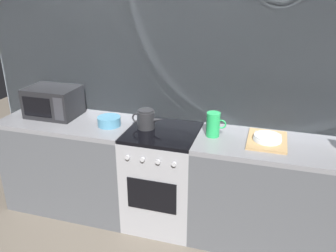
{
  "coord_description": "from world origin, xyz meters",
  "views": [
    {
      "loc": [
        0.83,
        -2.58,
        2.07
      ],
      "look_at": [
        0.05,
        0.0,
        0.95
      ],
      "focal_mm": 37.61,
      "sensor_mm": 36.0,
      "label": 1
    }
  ],
  "objects_px": {
    "kettle": "(146,119)",
    "dish_pile": "(267,139)",
    "mixing_bowl": "(109,121)",
    "stove_unit": "(163,177)",
    "microwave": "(53,102)",
    "pitcher": "(213,124)"
  },
  "relations": [
    {
      "from": "mixing_bowl",
      "to": "pitcher",
      "type": "bearing_deg",
      "value": 2.61
    },
    {
      "from": "microwave",
      "to": "mixing_bowl",
      "type": "xyz_separation_m",
      "value": [
        0.6,
        -0.08,
        -0.1
      ]
    },
    {
      "from": "mixing_bowl",
      "to": "dish_pile",
      "type": "relative_size",
      "value": 0.5
    },
    {
      "from": "stove_unit",
      "to": "mixing_bowl",
      "type": "height_order",
      "value": "mixing_bowl"
    },
    {
      "from": "stove_unit",
      "to": "microwave",
      "type": "xyz_separation_m",
      "value": [
        -1.08,
        0.06,
        0.59
      ]
    },
    {
      "from": "kettle",
      "to": "pitcher",
      "type": "relative_size",
      "value": 1.42
    },
    {
      "from": "stove_unit",
      "to": "mixing_bowl",
      "type": "relative_size",
      "value": 4.5
    },
    {
      "from": "stove_unit",
      "to": "dish_pile",
      "type": "height_order",
      "value": "dish_pile"
    },
    {
      "from": "stove_unit",
      "to": "microwave",
      "type": "distance_m",
      "value": 1.23
    },
    {
      "from": "microwave",
      "to": "mixing_bowl",
      "type": "distance_m",
      "value": 0.61
    },
    {
      "from": "kettle",
      "to": "dish_pile",
      "type": "distance_m",
      "value": 1.0
    },
    {
      "from": "mixing_bowl",
      "to": "dish_pile",
      "type": "height_order",
      "value": "mixing_bowl"
    },
    {
      "from": "mixing_bowl",
      "to": "pitcher",
      "type": "relative_size",
      "value": 1.0
    },
    {
      "from": "mixing_bowl",
      "to": "dish_pile",
      "type": "bearing_deg",
      "value": 2.05
    },
    {
      "from": "microwave",
      "to": "kettle",
      "type": "xyz_separation_m",
      "value": [
        0.92,
        -0.04,
        -0.05
      ]
    },
    {
      "from": "kettle",
      "to": "mixing_bowl",
      "type": "relative_size",
      "value": 1.42
    },
    {
      "from": "pitcher",
      "to": "dish_pile",
      "type": "relative_size",
      "value": 0.5
    },
    {
      "from": "microwave",
      "to": "pitcher",
      "type": "distance_m",
      "value": 1.5
    },
    {
      "from": "stove_unit",
      "to": "mixing_bowl",
      "type": "bearing_deg",
      "value": -177.8
    },
    {
      "from": "microwave",
      "to": "mixing_bowl",
      "type": "height_order",
      "value": "microwave"
    },
    {
      "from": "kettle",
      "to": "dish_pile",
      "type": "relative_size",
      "value": 0.71
    },
    {
      "from": "mixing_bowl",
      "to": "dish_pile",
      "type": "distance_m",
      "value": 1.33
    }
  ]
}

